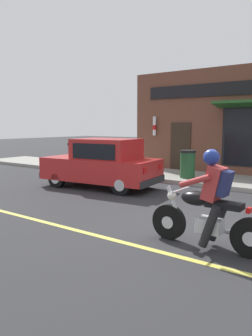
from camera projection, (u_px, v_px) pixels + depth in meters
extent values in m
plane|color=#2B2B2D|center=(204.00, 224.00, 6.62)|extent=(80.00, 80.00, 0.00)
cube|color=gray|center=(181.00, 176.00, 12.35)|extent=(2.60, 22.00, 0.14)
cube|color=#D1C64C|center=(36.00, 220.00, 6.91)|extent=(0.12, 19.80, 0.01)
cube|color=brown|center=(250.00, 122.00, 12.16)|extent=(0.50, 9.76, 4.20)
cube|color=#2D2319|center=(180.00, 148.00, 13.64)|extent=(0.04, 0.90, 2.10)
cube|color=black|center=(249.00, 87.00, 11.78)|extent=(0.06, 8.30, 0.50)
cylinder|color=white|center=(154.00, 127.00, 14.17)|extent=(0.14, 0.14, 0.70)
cylinder|color=red|center=(154.00, 127.00, 14.17)|extent=(0.15, 0.15, 0.20)
sphere|color=silver|center=(155.00, 118.00, 14.12)|extent=(0.16, 0.16, 0.16)
cylinder|color=black|center=(169.00, 222.00, 5.73)|extent=(0.11, 0.62, 0.62)
cylinder|color=silver|center=(169.00, 222.00, 5.73)|extent=(0.12, 0.22, 0.22)
cylinder|color=black|center=(251.00, 238.00, 4.90)|extent=(0.11, 0.62, 0.62)
cylinder|color=silver|center=(251.00, 238.00, 4.90)|extent=(0.12, 0.22, 0.22)
cube|color=silver|center=(210.00, 225.00, 5.27)|extent=(0.29, 0.41, 0.24)
ellipsoid|color=black|center=(196.00, 198.00, 5.37)|extent=(0.31, 0.53, 0.24)
cube|color=black|center=(225.00, 205.00, 5.09)|extent=(0.27, 0.56, 0.10)
cylinder|color=silver|center=(174.00, 205.00, 5.63)|extent=(0.08, 0.33, 0.68)
cylinder|color=silver|center=(181.00, 190.00, 5.52)|extent=(0.56, 0.05, 0.04)
sphere|color=silver|center=(172.00, 196.00, 5.64)|extent=(0.16, 0.16, 0.16)
cylinder|color=silver|center=(238.00, 233.00, 5.18)|extent=(0.09, 0.55, 0.08)
cube|color=red|center=(249.00, 210.00, 4.87)|extent=(0.12, 0.06, 0.08)
cylinder|color=black|center=(209.00, 226.00, 5.08)|extent=(0.15, 0.35, 0.71)
cylinder|color=black|center=(218.00, 221.00, 5.37)|extent=(0.15, 0.35, 0.71)
cube|color=#B23333|center=(214.00, 183.00, 5.15)|extent=(0.35, 0.33, 0.57)
cylinder|color=#B23333|center=(195.00, 181.00, 5.13)|extent=(0.10, 0.52, 0.26)
cylinder|color=#B23333|center=(205.00, 178.00, 5.45)|extent=(0.10, 0.52, 0.26)
sphere|color=navy|center=(211.00, 157.00, 5.14)|extent=(0.26, 0.26, 0.26)
cube|color=navy|center=(224.00, 183.00, 5.06)|extent=(0.28, 0.24, 0.42)
cylinder|color=black|center=(57.00, 178.00, 10.51)|extent=(0.24, 0.62, 0.60)
cylinder|color=silver|center=(57.00, 178.00, 10.51)|extent=(0.23, 0.35, 0.33)
cylinder|color=black|center=(84.00, 173.00, 11.74)|extent=(0.24, 0.62, 0.60)
cylinder|color=silver|center=(84.00, 173.00, 11.74)|extent=(0.23, 0.35, 0.33)
cylinder|color=black|center=(121.00, 185.00, 9.32)|extent=(0.24, 0.62, 0.60)
cylinder|color=silver|center=(121.00, 185.00, 9.32)|extent=(0.23, 0.35, 0.33)
cylinder|color=black|center=(144.00, 178.00, 10.55)|extent=(0.24, 0.62, 0.60)
cylinder|color=silver|center=(144.00, 178.00, 10.55)|extent=(0.23, 0.35, 0.33)
cube|color=red|center=(100.00, 169.00, 10.49)|extent=(2.00, 3.85, 0.70)
cube|color=red|center=(107.00, 149.00, 10.29)|extent=(1.62, 2.04, 0.66)
cube|color=black|center=(85.00, 150.00, 10.72)|extent=(1.35, 0.48, 0.51)
cube|color=black|center=(93.00, 151.00, 9.67)|extent=(0.18, 1.52, 0.46)
cube|color=black|center=(119.00, 149.00, 10.91)|extent=(0.18, 1.52, 0.46)
cube|color=silver|center=(46.00, 163.00, 10.96)|extent=(0.24, 0.06, 0.14)
cube|color=red|center=(145.00, 170.00, 9.11)|extent=(0.20, 0.06, 0.16)
cube|color=silver|center=(66.00, 161.00, 11.84)|extent=(0.24, 0.06, 0.14)
cube|color=red|center=(160.00, 166.00, 9.99)|extent=(0.20, 0.06, 0.16)
cube|color=#28282B|center=(57.00, 173.00, 11.43)|extent=(1.61, 0.28, 0.20)
cube|color=#28282B|center=(152.00, 181.00, 9.62)|extent=(1.61, 0.28, 0.20)
cylinder|color=#23512D|center=(187.00, 165.00, 11.56)|extent=(0.52, 0.52, 0.90)
cylinder|color=black|center=(188.00, 151.00, 11.50)|extent=(0.56, 0.56, 0.08)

